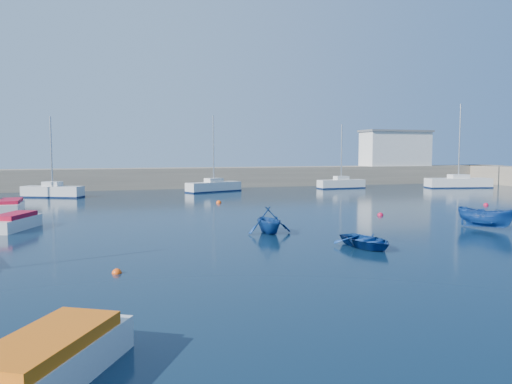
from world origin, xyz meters
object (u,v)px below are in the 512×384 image
object	(u,v)px
harbor_office	(395,149)
sailboat_8	(458,182)
sailboat_5	(53,191)
dinghy_right	(486,218)
dinghy_center	(366,241)
motorboat_1	(15,222)
motorboat_2	(10,206)
sailboat_7	(341,183)
sailboat_6	(214,186)
motorboat_3	(48,361)
dinghy_left	(269,220)

from	to	relation	value
harbor_office	sailboat_8	world-z (taller)	sailboat_8
sailboat_5	sailboat_8	bearing A→B (deg)	-65.42
harbor_office	dinghy_right	xyz separation A→B (m)	(-19.50, -40.35, -4.42)
dinghy_center	dinghy_right	distance (m)	10.53
motorboat_1	motorboat_2	distance (m)	10.53
sailboat_7	dinghy_right	xyz separation A→B (m)	(-7.00, -33.18, 0.06)
harbor_office	sailboat_7	distance (m)	15.09
sailboat_6	motorboat_3	xyz separation A→B (m)	(-13.73, -46.91, -0.14)
sailboat_5	motorboat_3	bearing A→B (deg)	-149.47
dinghy_center	motorboat_2	bearing A→B (deg)	123.15
sailboat_7	dinghy_center	world-z (taller)	sailboat_7
motorboat_3	sailboat_5	bearing A→B (deg)	124.34
motorboat_2	dinghy_right	distance (m)	34.84
harbor_office	motorboat_2	xyz separation A→B (m)	(-48.96, -21.75, -4.65)
sailboat_6	motorboat_1	bearing A→B (deg)	121.50
harbor_office	sailboat_7	bearing A→B (deg)	-150.15
harbor_office	sailboat_6	xyz separation A→B (m)	(-29.35, -7.60, -4.46)
motorboat_1	motorboat_2	size ratio (longest dim) A/B	0.93
sailboat_5	motorboat_2	distance (m)	12.20
motorboat_3	dinghy_left	bearing A→B (deg)	87.52
sailboat_5	dinghy_left	bearing A→B (deg)	-127.75
sailboat_5	dinghy_right	size ratio (longest dim) A/B	2.35
motorboat_1	motorboat_3	distance (m)	22.76
sailboat_7	sailboat_8	bearing A→B (deg)	-106.06
sailboat_8	motorboat_2	distance (m)	52.82
sailboat_8	motorboat_2	xyz separation A→B (m)	(-51.66, -11.05, -0.24)
motorboat_1	dinghy_right	size ratio (longest dim) A/B	1.23
dinghy_center	dinghy_right	xyz separation A→B (m)	(10.04, 3.18, 0.34)
motorboat_2	dinghy_left	xyz separation A→B (m)	(16.21, -16.22, 0.32)
dinghy_left	harbor_office	bearing A→B (deg)	47.11
motorboat_1	sailboat_5	bearing A→B (deg)	110.15
motorboat_2	motorboat_3	distance (m)	33.28
dinghy_center	dinghy_right	size ratio (longest dim) A/B	0.94
sailboat_8	motorboat_1	bearing A→B (deg)	123.92
dinghy_right	harbor_office	bearing A→B (deg)	39.54
dinghy_right	sailboat_5	bearing A→B (deg)	107.12
sailboat_6	motorboat_2	size ratio (longest dim) A/B	1.91
motorboat_1	dinghy_right	distance (m)	28.79
dinghy_right	motorboat_2	bearing A→B (deg)	123.06
motorboat_3	dinghy_left	size ratio (longest dim) A/B	1.61
motorboat_3	dinghy_right	world-z (taller)	dinghy_right
sailboat_7	motorboat_1	bearing A→B (deg)	122.81
sailboat_8	dinghy_right	distance (m)	37.04
motorboat_3	dinghy_center	bearing A→B (deg)	68.55
sailboat_8	dinghy_left	world-z (taller)	sailboat_8
harbor_office	motorboat_1	world-z (taller)	harbor_office
harbor_office	sailboat_8	distance (m)	11.88
sailboat_5	sailboat_7	bearing A→B (deg)	-60.04
harbor_office	dinghy_left	distance (m)	50.33
dinghy_left	motorboat_1	bearing A→B (deg)	155.62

